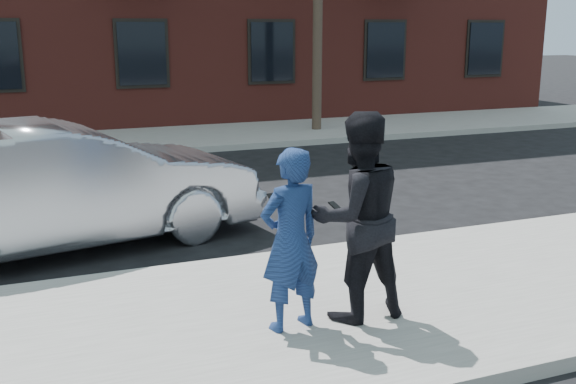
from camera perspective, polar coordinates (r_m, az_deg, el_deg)
name	(u,v)px	position (r m, az deg, el deg)	size (l,w,h in m)	color
ground	(345,307)	(7.39, 4.89, -9.64)	(100.00, 100.00, 0.00)	black
near_sidewalk	(356,309)	(7.15, 5.79, -9.82)	(50.00, 3.50, 0.15)	gray
near_curb	(292,256)	(8.68, 0.36, -5.41)	(50.00, 0.10, 0.15)	#999691
far_sidewalk	(153,140)	(17.80, -11.32, 4.35)	(50.00, 3.50, 0.15)	gray
far_curb	(168,152)	(16.06, -10.16, 3.38)	(50.00, 0.10, 0.15)	#999691
silver_sedan	(66,186)	(9.50, -18.26, 0.48)	(1.81, 5.20, 1.71)	#999BA3
man_hoodie	(291,240)	(6.23, 0.21, -4.09)	(0.71, 0.54, 1.74)	navy
man_peacoat	(357,217)	(6.48, 5.89, -2.12)	(1.02, 0.81, 2.03)	black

